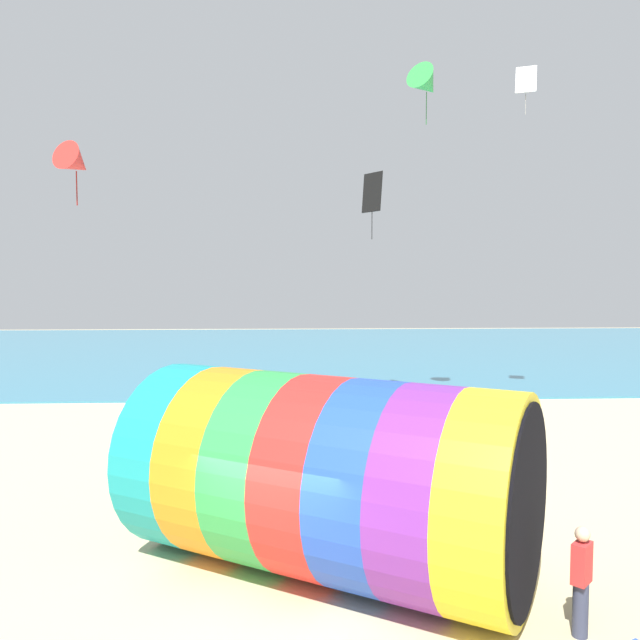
{
  "coord_description": "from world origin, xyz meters",
  "views": [
    {
      "loc": [
        0.53,
        -10.14,
        5.58
      ],
      "look_at": [
        1.14,
        3.38,
        4.69
      ],
      "focal_mm": 35.0,
      "sensor_mm": 36.0,
      "label": 1
    }
  ],
  "objects_px": {
    "kite_handler": "(581,580)",
    "bystander_near_water": "(208,401)",
    "giant_inflatable_tube": "(326,476)",
    "kite_red_delta": "(76,163)",
    "kite_green_delta": "(427,84)",
    "kite_black_diamond": "(372,193)",
    "kite_white_diamond": "(526,80)"
  },
  "relations": [
    {
      "from": "giant_inflatable_tube",
      "to": "kite_green_delta",
      "type": "xyz_separation_m",
      "value": [
        4.79,
        13.8,
        11.52
      ]
    },
    {
      "from": "kite_black_diamond",
      "to": "kite_white_diamond",
      "type": "xyz_separation_m",
      "value": [
        6.08,
        -1.25,
        4.39
      ]
    },
    {
      "from": "kite_black_diamond",
      "to": "kite_green_delta",
      "type": "xyz_separation_m",
      "value": [
        2.0,
        -1.35,
        4.16
      ]
    },
    {
      "from": "giant_inflatable_tube",
      "to": "kite_green_delta",
      "type": "relative_size",
      "value": 3.46
    },
    {
      "from": "giant_inflatable_tube",
      "to": "kite_handler",
      "type": "distance_m",
      "value": 4.59
    },
    {
      "from": "kite_handler",
      "to": "kite_black_diamond",
      "type": "bearing_deg",
      "value": 93.48
    },
    {
      "from": "kite_red_delta",
      "to": "bystander_near_water",
      "type": "distance_m",
      "value": 11.17
    },
    {
      "from": "kite_handler",
      "to": "bystander_near_water",
      "type": "bearing_deg",
      "value": 117.6
    },
    {
      "from": "kite_handler",
      "to": "kite_red_delta",
      "type": "xyz_separation_m",
      "value": [
        -9.91,
        6.96,
        7.61
      ]
    },
    {
      "from": "giant_inflatable_tube",
      "to": "kite_handler",
      "type": "relative_size",
      "value": 4.7
    },
    {
      "from": "kite_white_diamond",
      "to": "giant_inflatable_tube",
      "type": "bearing_deg",
      "value": -122.57
    },
    {
      "from": "kite_red_delta",
      "to": "bystander_near_water",
      "type": "height_order",
      "value": "kite_red_delta"
    },
    {
      "from": "kite_handler",
      "to": "kite_white_diamond",
      "type": "height_order",
      "value": "kite_white_diamond"
    },
    {
      "from": "kite_green_delta",
      "to": "kite_red_delta",
      "type": "bearing_deg",
      "value": -139.87
    },
    {
      "from": "giant_inflatable_tube",
      "to": "kite_black_diamond",
      "type": "distance_m",
      "value": 17.07
    },
    {
      "from": "kite_handler",
      "to": "kite_green_delta",
      "type": "xyz_separation_m",
      "value": [
        0.94,
        16.1,
        12.5
      ]
    },
    {
      "from": "kite_handler",
      "to": "kite_black_diamond",
      "type": "height_order",
      "value": "kite_black_diamond"
    },
    {
      "from": "kite_red_delta",
      "to": "kite_green_delta",
      "type": "bearing_deg",
      "value": 40.13
    },
    {
      "from": "giant_inflatable_tube",
      "to": "kite_red_delta",
      "type": "relative_size",
      "value": 5.25
    },
    {
      "from": "kite_green_delta",
      "to": "bystander_near_water",
      "type": "distance_m",
      "value": 15.3
    },
    {
      "from": "kite_black_diamond",
      "to": "kite_red_delta",
      "type": "relative_size",
      "value": 1.8
    },
    {
      "from": "kite_red_delta",
      "to": "giant_inflatable_tube",
      "type": "bearing_deg",
      "value": -37.6
    },
    {
      "from": "kite_handler",
      "to": "kite_black_diamond",
      "type": "distance_m",
      "value": 19.36
    },
    {
      "from": "giant_inflatable_tube",
      "to": "kite_red_delta",
      "type": "height_order",
      "value": "kite_red_delta"
    },
    {
      "from": "kite_white_diamond",
      "to": "kite_green_delta",
      "type": "bearing_deg",
      "value": -178.67
    },
    {
      "from": "kite_black_diamond",
      "to": "kite_green_delta",
      "type": "bearing_deg",
      "value": -33.94
    },
    {
      "from": "kite_handler",
      "to": "kite_green_delta",
      "type": "relative_size",
      "value": 0.74
    },
    {
      "from": "giant_inflatable_tube",
      "to": "bystander_near_water",
      "type": "bearing_deg",
      "value": 107.28
    },
    {
      "from": "kite_black_diamond",
      "to": "kite_green_delta",
      "type": "height_order",
      "value": "kite_green_delta"
    },
    {
      "from": "giant_inflatable_tube",
      "to": "bystander_near_water",
      "type": "height_order",
      "value": "giant_inflatable_tube"
    },
    {
      "from": "kite_handler",
      "to": "bystander_near_water",
      "type": "height_order",
      "value": "kite_handler"
    },
    {
      "from": "kite_red_delta",
      "to": "bystander_near_water",
      "type": "bearing_deg",
      "value": 74.71
    }
  ]
}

